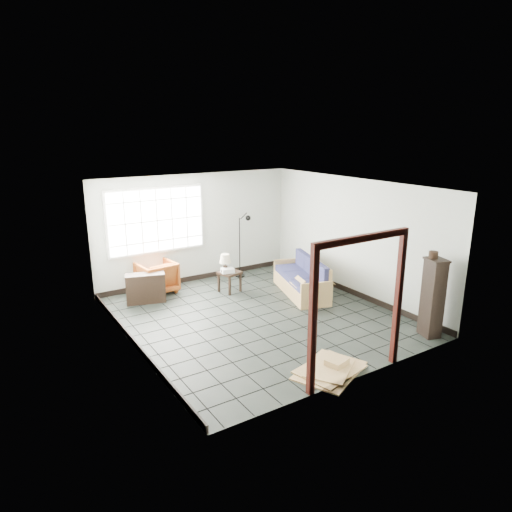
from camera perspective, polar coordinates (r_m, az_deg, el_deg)
ground at (r=9.17m, az=0.22°, el=-7.55°), size 5.50×5.50×0.00m
room_shell at (r=8.67m, az=0.12°, el=2.76°), size 5.02×5.52×2.61m
window_panel at (r=10.61m, az=-12.34°, el=4.37°), size 2.32×0.08×1.52m
doorway_trim at (r=6.71m, az=12.82°, el=-4.22°), size 1.80×0.08×2.20m
futon_sofa at (r=10.35m, az=5.95°, el=-3.10°), size 1.22×1.99×0.83m
armchair at (r=10.57m, az=-12.31°, el=-2.41°), size 0.85×0.80×0.80m
side_table at (r=10.39m, az=-3.34°, el=-2.41°), size 0.54×0.54×0.48m
table_lamp at (r=10.31m, az=-3.88°, el=-0.43°), size 0.31×0.31×0.40m
projector at (r=10.29m, az=-3.59°, el=-1.81°), size 0.31×0.27×0.10m
floor_lamp at (r=11.40m, az=-1.54°, el=1.67°), size 0.49×0.32×1.60m
console_shelf at (r=10.06m, az=-13.64°, el=-3.92°), size 0.88×0.54×0.64m
tall_shelf at (r=8.68m, az=21.21°, el=-4.83°), size 0.41×0.47×1.44m
pot at (r=8.49m, az=21.29°, el=0.14°), size 0.20×0.20×0.12m
open_box at (r=10.05m, az=7.02°, el=-4.40°), size 0.99×0.66×0.51m
cardboard_pile at (r=7.35m, az=9.32°, el=-13.69°), size 1.36×1.19×0.16m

